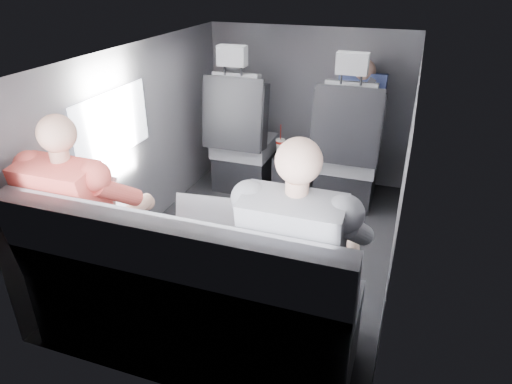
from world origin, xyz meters
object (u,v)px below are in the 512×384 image
(laptop_black, at_px, (305,238))
(front_seat_right, at_px, (346,159))
(front_seat_left, at_px, (242,146))
(passenger_front_right, at_px, (360,110))
(soda_cup, at_px, (280,145))
(rear_bench, at_px, (190,305))
(water_bottle, at_px, (302,149))
(laptop_silver, at_px, (219,224))
(laptop_white, at_px, (104,200))
(passenger_rear_right, at_px, (300,260))
(center_console, at_px, (293,172))
(passenger_rear_left, at_px, (90,220))

(laptop_black, bearing_deg, front_seat_right, 91.48)
(front_seat_right, bearing_deg, laptop_black, -88.52)
(front_seat_left, height_order, front_seat_right, same)
(passenger_front_right, bearing_deg, soda_cup, -154.61)
(front_seat_right, relative_size, rear_bench, 0.79)
(front_seat_right, relative_size, water_bottle, 8.06)
(laptop_silver, bearing_deg, front_seat_right, 76.32)
(soda_cup, xyz_separation_m, laptop_silver, (0.15, -1.62, 0.17))
(laptop_white, xyz_separation_m, passenger_rear_right, (1.17, -0.20, -0.00))
(front_seat_right, distance_m, laptop_black, 1.63)
(water_bottle, bearing_deg, front_seat_left, 172.11)
(center_console, bearing_deg, soda_cup, -148.60)
(soda_cup, distance_m, laptop_white, 1.69)
(front_seat_left, bearing_deg, front_seat_right, 0.00)
(passenger_rear_left, bearing_deg, water_bottle, 68.04)
(laptop_white, bearing_deg, rear_bench, -24.00)
(front_seat_right, bearing_deg, water_bottle, -167.92)
(laptop_silver, height_order, passenger_rear_right, passenger_rear_right)
(laptop_white, height_order, passenger_front_right, passenger_front_right)
(laptop_silver, bearing_deg, rear_bench, -101.00)
(center_console, relative_size, soda_cup, 2.01)
(front_seat_right, xyz_separation_m, soda_cup, (-0.55, -0.02, 0.06))
(front_seat_left, distance_m, laptop_silver, 1.73)
(front_seat_left, height_order, passenger_front_right, front_seat_left)
(laptop_white, bearing_deg, passenger_rear_left, -75.05)
(passenger_front_right, bearing_deg, front_seat_left, -164.62)
(front_seat_right, distance_m, laptop_white, 1.97)
(soda_cup, bearing_deg, laptop_silver, -84.67)
(passenger_rear_left, bearing_deg, center_console, 71.96)
(soda_cup, bearing_deg, laptop_white, -109.21)
(front_seat_right, distance_m, rear_bench, 1.96)
(center_console, bearing_deg, front_seat_left, -174.93)
(front_seat_right, distance_m, passenger_rear_left, 2.10)
(passenger_rear_right, xyz_separation_m, passenger_front_right, (-0.03, 2.06, 0.10))
(laptop_black, bearing_deg, water_bottle, 104.39)
(soda_cup, relative_size, laptop_silver, 0.64)
(water_bottle, xyz_separation_m, laptop_silver, (-0.05, -1.56, 0.16))
(passenger_front_right, bearing_deg, rear_bench, -102.73)
(laptop_white, relative_size, passenger_rear_right, 0.31)
(front_seat_left, relative_size, passenger_rear_right, 1.02)
(water_bottle, bearing_deg, laptop_white, -116.04)
(laptop_white, height_order, passenger_rear_right, passenger_rear_right)
(rear_bench, xyz_separation_m, laptop_white, (-0.65, 0.29, 0.33))
(passenger_rear_left, relative_size, passenger_front_right, 1.71)
(center_console, relative_size, water_bottle, 3.06)
(soda_cup, distance_m, laptop_silver, 1.63)
(center_console, distance_m, laptop_silver, 1.73)
(laptop_white, distance_m, passenger_front_right, 2.19)
(front_seat_right, distance_m, passenger_rear_right, 1.82)
(passenger_rear_right, bearing_deg, laptop_silver, 160.12)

